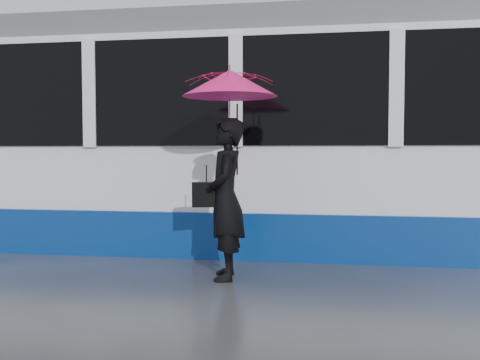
# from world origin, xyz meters

# --- Properties ---
(ground) EXTENTS (90.00, 90.00, 0.00)m
(ground) POSITION_xyz_m (0.00, 0.00, 0.00)
(ground) COLOR #2A2A2F
(ground) RESTS_ON ground
(rails) EXTENTS (34.00, 1.51, 0.02)m
(rails) POSITION_xyz_m (0.00, 2.50, 0.01)
(rails) COLOR #3F3D38
(rails) RESTS_ON ground
(tram) EXTENTS (26.00, 2.56, 3.35)m
(tram) POSITION_xyz_m (0.24, 2.50, 1.64)
(tram) COLOR white
(tram) RESTS_ON ground
(woman) EXTENTS (0.55, 0.72, 1.79)m
(woman) POSITION_xyz_m (-0.21, 0.26, 0.90)
(woman) COLOR black
(woman) RESTS_ON ground
(umbrella) EXTENTS (1.24, 1.24, 1.21)m
(umbrella) POSITION_xyz_m (-0.16, 0.26, 1.97)
(umbrella) COLOR #F41498
(umbrella) RESTS_ON ground
(handbag) EXTENTS (0.34, 0.20, 0.46)m
(handbag) POSITION_xyz_m (-0.43, 0.28, 0.94)
(handbag) COLOR black
(handbag) RESTS_ON ground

